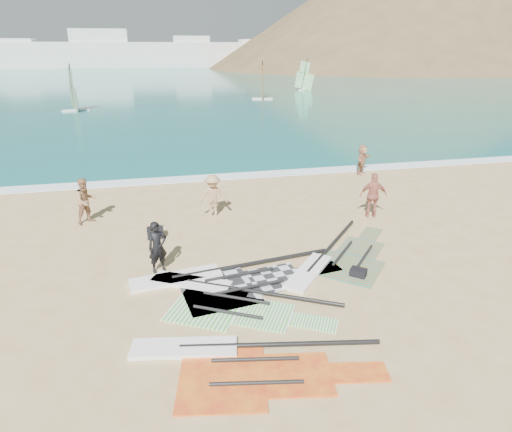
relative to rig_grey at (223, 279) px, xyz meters
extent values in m
plane|color=tan|center=(1.60, -1.56, -0.05)|extent=(300.00, 300.00, 0.00)
cube|color=#0C5657|center=(1.60, 130.44, -0.05)|extent=(300.00, 240.00, 0.06)
cube|color=white|center=(1.60, 10.74, -0.05)|extent=(300.00, 1.20, 0.04)
cube|color=white|center=(-18.40, 148.44, 3.98)|extent=(160.00, 8.00, 8.00)
cube|color=white|center=(-43.40, 148.44, 4.48)|extent=(10.00, 7.00, 9.00)
cube|color=white|center=(-18.40, 148.44, 5.98)|extent=(18.00, 7.00, 12.00)
cube|color=white|center=(11.60, 148.44, 4.98)|extent=(12.00, 7.00, 10.00)
cube|color=white|center=(36.60, 148.44, 4.48)|extent=(16.00, 7.00, 9.00)
cube|color=white|center=(56.60, 148.44, 5.48)|extent=(10.00, 7.00, 11.00)
cone|color=brown|center=(86.60, 128.44, -0.05)|extent=(143.00, 143.00, 45.00)
cone|color=brown|center=(121.60, 138.44, -0.05)|extent=(70.00, 70.00, 28.00)
cube|color=#292A2C|center=(-0.21, -0.52, -0.03)|extent=(2.34, 2.53, 0.04)
cube|color=#292A2C|center=(1.57, -0.25, -0.03)|extent=(1.78, 1.68, 0.04)
cube|color=#292A2C|center=(3.02, -0.03, -0.03)|extent=(1.44, 0.87, 0.04)
cylinder|color=black|center=(1.09, 0.70, 0.05)|extent=(5.14, 0.89, 0.12)
cylinder|color=black|center=(0.51, -0.01, 0.11)|extent=(2.13, 0.41, 0.09)
cylinder|color=black|center=(0.63, -0.79, 0.11)|extent=(2.13, 0.41, 0.09)
cube|color=white|center=(-1.36, 0.33, 0.01)|extent=(2.78, 1.13, 0.12)
cube|color=green|center=(-0.59, -1.23, -0.03)|extent=(2.52, 2.59, 0.04)
cube|color=green|center=(0.79, -1.99, -0.03)|extent=(1.83, 1.80, 0.04)
cube|color=green|center=(1.92, -2.62, -0.03)|extent=(1.33, 1.09, 0.04)
cylinder|color=black|center=(0.96, -1.07, 0.05)|extent=(4.03, 2.30, 0.11)
cylinder|color=black|center=(0.18, -1.26, 0.11)|extent=(1.68, 0.98, 0.08)
cylinder|color=black|center=(-0.15, -1.87, 0.11)|extent=(1.68, 0.98, 0.08)
cube|color=white|center=(-0.94, -0.02, 0.01)|extent=(2.39, 1.71, 0.12)
cube|color=orange|center=(3.91, -0.10, -0.03)|extent=(2.72, 2.70, 0.04)
cube|color=orange|center=(4.98, 1.12, -0.03)|extent=(1.92, 1.93, 0.04)
cube|color=orange|center=(5.84, 2.11, -0.03)|extent=(1.25, 1.31, 0.04)
cylinder|color=black|center=(4.10, 1.49, 0.05)|extent=(3.14, 3.57, 0.11)
cylinder|color=black|center=(4.11, 0.67, 0.11)|extent=(1.32, 1.50, 0.08)
cylinder|color=black|center=(4.65, 0.20, 0.11)|extent=(1.32, 1.50, 0.08)
cube|color=white|center=(2.63, -0.18, 0.01)|extent=(2.09, 2.25, 0.12)
cube|color=red|center=(-0.61, -3.99, -0.03)|extent=(2.14, 2.31, 0.04)
cube|color=red|center=(0.98, -4.28, -0.03)|extent=(1.62, 1.54, 0.04)
cube|color=red|center=(2.27, -4.51, -0.03)|extent=(1.30, 0.81, 0.04)
cylinder|color=black|center=(0.84, -3.33, 0.05)|extent=(4.58, 0.94, 0.11)
cylinder|color=black|center=(0.15, -3.77, 0.11)|extent=(1.90, 0.42, 0.08)
cylinder|color=black|center=(0.02, -4.46, 0.11)|extent=(1.90, 0.42, 0.08)
cube|color=white|center=(-1.34, -2.93, 0.01)|extent=(2.50, 1.08, 0.12)
cube|color=black|center=(-1.93, 3.63, 0.13)|extent=(0.60, 0.44, 0.37)
cube|color=black|center=(4.03, -0.69, 0.09)|extent=(0.57, 0.55, 0.28)
imported|color=black|center=(-1.83, 1.03, 0.77)|extent=(0.69, 0.57, 1.64)
imported|color=#9A6E4D|center=(-4.50, 5.68, 0.86)|extent=(1.12, 1.07, 1.82)
imported|color=tan|center=(0.41, 5.22, 0.84)|extent=(1.18, 0.71, 1.78)
imported|color=#B26451|center=(6.72, 3.78, 0.88)|extent=(1.17, 0.75, 1.86)
imported|color=tan|center=(9.11, 9.75, 0.76)|extent=(1.40, 1.42, 1.63)
cube|color=white|center=(-10.23, 39.39, 0.06)|extent=(2.83, 1.68, 0.16)
cube|color=orange|center=(-10.23, 39.39, 1.38)|extent=(1.20, 3.15, 2.97)
cube|color=orange|center=(-10.23, 39.39, 3.42)|extent=(0.70, 1.78, 2.06)
cylinder|color=black|center=(-10.23, 39.39, 2.52)|extent=(0.43, 0.92, 4.71)
cube|color=white|center=(12.20, 45.87, 0.06)|extent=(2.80, 1.43, 0.16)
cube|color=red|center=(12.20, 45.87, 1.37)|extent=(0.88, 3.21, 2.94)
cube|color=red|center=(12.20, 45.87, 3.39)|extent=(0.52, 1.82, 2.04)
cylinder|color=black|center=(12.20, 45.87, 2.49)|extent=(0.34, 0.93, 4.66)
cube|color=white|center=(21.77, 57.00, 0.06)|extent=(2.34, 2.58, 0.16)
cube|color=green|center=(21.77, 57.00, 1.38)|extent=(2.58, 2.17, 2.95)
cube|color=green|center=(21.77, 57.00, 3.41)|extent=(1.47, 1.24, 2.05)
cylinder|color=black|center=(21.77, 57.00, 2.51)|extent=(0.79, 0.69, 4.68)
camera|label=1|loc=(-1.48, -11.09, 6.44)|focal=30.00mm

